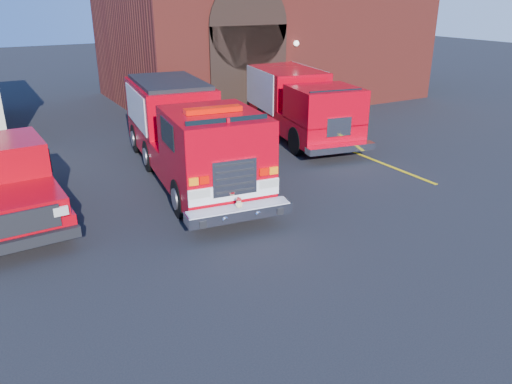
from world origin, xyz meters
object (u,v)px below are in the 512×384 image
pickup_truck (1,179)px  secondary_truck (294,101)px  fire_station (261,13)px  fire_engine (187,132)px

pickup_truck → secondary_truck: size_ratio=0.79×
fire_station → secondary_truck: size_ratio=1.95×
fire_station → pickup_truck: (-13.58, -10.50, -3.31)m
pickup_truck → secondary_truck: secondary_truck is taller
fire_station → secondary_truck: bearing=-111.1°
fire_station → pickup_truck: 17.48m
fire_engine → secondary_truck: size_ratio=1.12×
pickup_truck → secondary_truck: bearing=15.0°
fire_station → pickup_truck: bearing=-142.3°
fire_station → fire_engine: bearing=-129.8°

